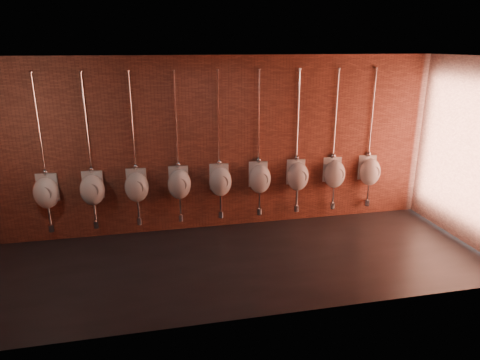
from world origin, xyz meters
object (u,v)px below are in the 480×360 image
(urinal_2, at_px, (137,186))
(urinal_5, at_px, (260,178))
(urinal_4, at_px, (220,181))
(urinal_6, at_px, (298,176))
(urinal_7, at_px, (334,173))
(urinal_3, at_px, (179,183))
(urinal_8, at_px, (370,171))
(urinal_1, at_px, (92,189))
(urinal_0, at_px, (46,192))

(urinal_2, bearing_deg, urinal_5, 0.00)
(urinal_5, bearing_deg, urinal_4, 180.00)
(urinal_6, height_order, urinal_7, same)
(urinal_2, relative_size, urinal_4, 1.00)
(urinal_3, height_order, urinal_8, same)
(urinal_8, bearing_deg, urinal_1, 180.00)
(urinal_8, bearing_deg, urinal_7, 180.00)
(urinal_1, distance_m, urinal_2, 0.75)
(urinal_4, height_order, urinal_6, same)
(urinal_0, distance_m, urinal_5, 3.77)
(urinal_0, distance_m, urinal_3, 2.26)
(urinal_3, bearing_deg, urinal_1, 180.00)
(urinal_4, bearing_deg, urinal_3, 180.00)
(urinal_0, relative_size, urinal_6, 1.00)
(urinal_3, height_order, urinal_4, same)
(urinal_6, bearing_deg, urinal_7, 0.00)
(urinal_2, height_order, urinal_8, same)
(urinal_0, xyz_separation_m, urinal_4, (3.02, 0.00, 0.00))
(urinal_2, xyz_separation_m, urinal_6, (3.02, 0.00, 0.00))
(urinal_0, xyz_separation_m, urinal_5, (3.77, 0.00, 0.00))
(urinal_6, bearing_deg, urinal_8, 0.00)
(urinal_4, bearing_deg, urinal_6, 0.00)
(urinal_3, bearing_deg, urinal_7, 0.00)
(urinal_8, bearing_deg, urinal_3, 180.00)
(urinal_3, distance_m, urinal_5, 1.51)
(urinal_1, xyz_separation_m, urinal_4, (2.26, 0.00, 0.00))
(urinal_5, bearing_deg, urinal_2, 180.00)
(urinal_5, relative_size, urinal_7, 1.00)
(urinal_2, bearing_deg, urinal_4, 0.00)
(urinal_5, height_order, urinal_7, same)
(urinal_4, bearing_deg, urinal_0, 180.00)
(urinal_0, height_order, urinal_6, same)
(urinal_4, relative_size, urinal_5, 1.00)
(urinal_3, xyz_separation_m, urinal_6, (2.26, 0.00, 0.00))
(urinal_8, bearing_deg, urinal_2, 180.00)
(urinal_1, xyz_separation_m, urinal_5, (3.02, 0.00, 0.00))
(urinal_1, xyz_separation_m, urinal_3, (1.51, 0.00, 0.00))
(urinal_3, relative_size, urinal_7, 1.00)
(urinal_1, xyz_separation_m, urinal_7, (4.52, 0.00, 0.00))
(urinal_4, xyz_separation_m, urinal_8, (3.02, 0.00, 0.00))
(urinal_2, distance_m, urinal_3, 0.75)
(urinal_4, height_order, urinal_7, same)
(urinal_2, xyz_separation_m, urinal_7, (3.77, 0.00, 0.00))
(urinal_1, relative_size, urinal_7, 1.00)
(urinal_1, height_order, urinal_4, same)
(urinal_4, bearing_deg, urinal_5, 0.00)
(urinal_5, xyz_separation_m, urinal_7, (1.51, 0.00, 0.00))
(urinal_5, distance_m, urinal_8, 2.26)
(urinal_7, bearing_deg, urinal_8, 0.00)
(urinal_2, xyz_separation_m, urinal_3, (0.75, 0.00, 0.00))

